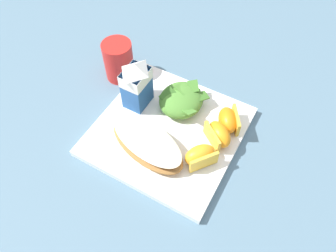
# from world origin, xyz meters

# --- Properties ---
(ground) EXTENTS (3.00, 3.00, 0.00)m
(ground) POSITION_xyz_m (0.00, 0.00, 0.00)
(ground) COLOR slate
(white_plate) EXTENTS (0.28, 0.28, 0.02)m
(white_plate) POSITION_xyz_m (0.00, 0.00, 0.01)
(white_plate) COLOR white
(white_plate) RESTS_ON ground
(cheesy_pizza_bread) EXTENTS (0.12, 0.18, 0.04)m
(cheesy_pizza_bread) POSITION_xyz_m (-0.06, 0.01, 0.03)
(cheesy_pizza_bread) COLOR #A87038
(cheesy_pizza_bread) RESTS_ON white_plate
(green_salad_pile) EXTENTS (0.10, 0.10, 0.04)m
(green_salad_pile) POSITION_xyz_m (0.07, 0.01, 0.04)
(green_salad_pile) COLOR #4C8433
(green_salad_pile) RESTS_ON white_plate
(milk_carton) EXTENTS (0.06, 0.04, 0.11)m
(milk_carton) POSITION_xyz_m (0.03, 0.09, 0.08)
(milk_carton) COLOR #23569E
(milk_carton) RESTS_ON white_plate
(orange_wedge_front) EXTENTS (0.07, 0.07, 0.04)m
(orange_wedge_front) POSITION_xyz_m (-0.04, -0.09, 0.04)
(orange_wedge_front) COLOR orange
(orange_wedge_front) RESTS_ON white_plate
(orange_wedge_middle) EXTENTS (0.06, 0.07, 0.04)m
(orange_wedge_middle) POSITION_xyz_m (0.02, -0.10, 0.04)
(orange_wedge_middle) COLOR orange
(orange_wedge_middle) RESTS_ON white_plate
(orange_wedge_rear) EXTENTS (0.07, 0.06, 0.04)m
(orange_wedge_rear) POSITION_xyz_m (0.07, -0.10, 0.04)
(orange_wedge_rear) COLOR orange
(orange_wedge_rear) RESTS_ON white_plate
(drinking_red_cup) EXTENTS (0.07, 0.07, 0.09)m
(drinking_red_cup) POSITION_xyz_m (0.09, 0.18, 0.05)
(drinking_red_cup) COLOR red
(drinking_red_cup) RESTS_ON ground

